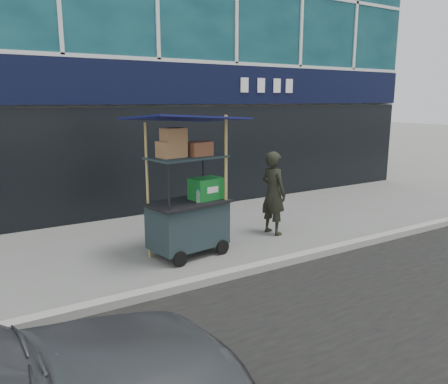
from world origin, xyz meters
TOP-DOWN VIEW (x-y plane):
  - ground at (0.00, 0.00)m, footprint 80.00×80.00m
  - curb at (0.00, -0.20)m, footprint 80.00×0.18m
  - vendor_cart at (-0.77, 1.02)m, footprint 1.92×1.49m
  - vendor_man at (1.14, 1.22)m, footprint 0.46×0.63m

SIDE VIEW (x-z plane):
  - ground at x=0.00m, z-range 0.00..0.00m
  - curb at x=0.00m, z-range 0.00..0.12m
  - vendor_man at x=1.14m, z-range 0.00..1.60m
  - vendor_cart at x=-0.77m, z-range -0.35..2.01m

